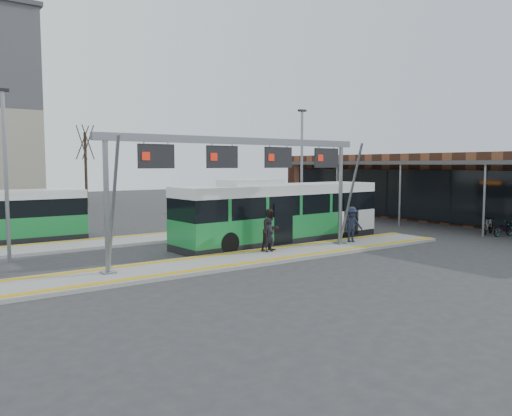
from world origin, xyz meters
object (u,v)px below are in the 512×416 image
(gantry, at_px, (245,162))
(passenger_c, at_px, (351,224))
(passenger_b, at_px, (271,230))
(hero_bus, at_px, (281,213))
(passenger_a, at_px, (269,235))

(gantry, distance_m, passenger_c, 7.43)
(gantry, height_order, passenger_b, gantry)
(gantry, xyz_separation_m, hero_bus, (4.28, 2.93, -2.73))
(gantry, xyz_separation_m, passenger_c, (6.69, 0.05, -3.23))
(hero_bus, xyz_separation_m, passenger_a, (-2.82, -2.73, -0.63))
(gantry, relative_size, passenger_a, 8.24)
(gantry, xyz_separation_m, passenger_a, (1.46, 0.20, -3.36))
(passenger_b, relative_size, passenger_c, 1.06)
(gantry, bearing_deg, hero_bus, 34.35)
(passenger_a, bearing_deg, passenger_b, 34.21)
(gantry, relative_size, passenger_b, 6.61)
(hero_bus, bearing_deg, passenger_c, -53.67)
(hero_bus, height_order, passenger_b, hero_bus)
(hero_bus, bearing_deg, gantry, -149.21)
(passenger_a, height_order, passenger_c, passenger_c)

